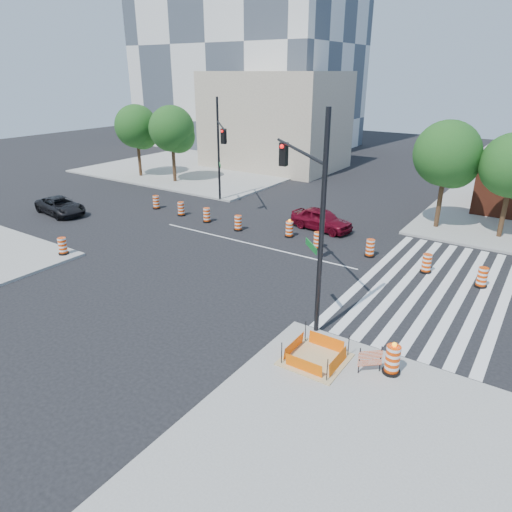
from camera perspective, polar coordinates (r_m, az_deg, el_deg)
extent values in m
plane|color=black|center=(28.39, -0.53, 1.49)|extent=(120.00, 120.00, 0.00)
cube|color=gray|center=(52.76, -5.69, 11.16)|extent=(22.00, 22.00, 0.15)
cube|color=silver|center=(25.13, 14.30, -2.04)|extent=(0.45, 13.50, 0.01)
cube|color=silver|center=(24.89, 16.23, -2.50)|extent=(0.45, 13.50, 0.01)
cube|color=silver|center=(24.67, 18.20, -2.96)|extent=(0.45, 13.50, 0.01)
cube|color=silver|center=(24.49, 20.21, -3.42)|extent=(0.45, 13.50, 0.01)
cube|color=silver|center=(24.34, 22.24, -3.89)|extent=(0.45, 13.50, 0.01)
cube|color=silver|center=(24.22, 24.30, -4.36)|extent=(0.45, 13.50, 0.01)
cube|color=silver|center=(24.13, 26.37, -4.83)|extent=(0.45, 13.50, 0.01)
cube|color=silver|center=(24.08, 28.47, -5.29)|extent=(0.45, 13.50, 0.01)
cube|color=silver|center=(28.39, -0.53, 1.50)|extent=(14.00, 0.12, 0.01)
cube|color=tan|center=(17.30, 7.38, -12.68)|extent=(2.20, 2.20, 0.05)
cube|color=#F56104|center=(16.50, 5.96, -13.49)|extent=(1.44, 0.02, 0.55)
cube|color=#F56104|center=(17.85, 8.76, -10.61)|extent=(1.44, 0.02, 0.55)
cube|color=#F56104|center=(17.50, 4.75, -11.13)|extent=(0.02, 1.44, 0.55)
cube|color=#F56104|center=(16.86, 10.21, -12.87)|extent=(0.02, 1.44, 0.55)
cylinder|color=black|center=(16.75, 3.22, -12.05)|extent=(0.04, 0.04, 0.90)
cylinder|color=black|center=(16.08, 8.89, -13.94)|extent=(0.04, 0.04, 0.90)
cylinder|color=black|center=(18.08, 6.20, -9.34)|extent=(0.04, 0.04, 0.90)
cylinder|color=black|center=(17.47, 11.50, -10.94)|extent=(0.04, 0.04, 0.90)
cube|color=tan|center=(51.81, 2.40, 16.56)|extent=(14.00, 10.00, 10.00)
imported|color=#5E0817|center=(31.13, 8.19, 4.57)|extent=(4.49, 2.28, 1.47)
imported|color=black|center=(37.31, -23.26, 5.77)|extent=(4.82, 2.69, 1.27)
cylinder|color=black|center=(17.26, 8.22, 3.37)|extent=(0.20, 0.20, 8.73)
cylinder|color=black|center=(19.71, 5.32, 13.03)|extent=(4.81, 4.64, 0.13)
cube|color=black|center=(21.97, 3.47, 12.58)|extent=(0.35, 0.31, 1.09)
sphere|color=#FF0C0C|center=(21.75, 3.25, 13.51)|extent=(0.20, 0.20, 0.20)
cube|color=#0C591E|center=(18.59, 6.91, 1.25)|extent=(0.97, 0.94, 0.27)
cylinder|color=black|center=(37.47, -4.71, 13.09)|extent=(0.18, 0.18, 8.04)
cylinder|color=black|center=(34.20, -4.42, 15.98)|extent=(4.19, 4.50, 0.12)
cube|color=black|center=(32.17, -4.07, 14.70)|extent=(0.32, 0.28, 1.00)
sphere|color=#FF0C0C|center=(31.99, -4.29, 15.29)|extent=(0.18, 0.18, 0.18)
cube|color=#0C591E|center=(36.66, -4.53, 11.30)|extent=(0.85, 0.91, 0.25)
cylinder|color=black|center=(17.20, 16.51, -13.66)|extent=(0.63, 0.63, 0.10)
cylinder|color=#E73D04|center=(16.90, 16.70, -12.21)|extent=(0.50, 0.50, 1.00)
sphere|color=#FF990C|center=(16.59, 16.92, -10.56)|extent=(0.17, 0.17, 0.17)
cylinder|color=black|center=(28.69, -22.89, 0.32)|extent=(0.58, 0.58, 0.10)
cylinder|color=#E73D04|center=(28.53, -23.03, 1.22)|extent=(0.46, 0.46, 0.91)
cube|color=#E73D04|center=(16.67, 14.13, -11.89)|extent=(0.68, 0.60, 0.29)
cube|color=#E73D04|center=(16.85, 14.03, -12.81)|extent=(0.68, 0.60, 0.22)
cylinder|color=black|center=(16.65, 12.79, -12.63)|extent=(0.04, 0.04, 1.02)
cylinder|color=black|center=(16.91, 15.32, -12.30)|extent=(0.04, 0.04, 1.02)
cylinder|color=#382314|center=(48.14, -14.42, 12.14)|extent=(0.31, 0.31, 4.44)
sphere|color=#154A18|center=(47.77, -14.74, 15.41)|extent=(4.16, 4.16, 4.16)
sphere|color=#154A18|center=(47.68, -13.99, 14.62)|extent=(3.05, 3.05, 3.05)
sphere|color=#154A18|center=(47.97, -15.19, 14.89)|extent=(2.77, 2.77, 2.77)
cylinder|color=#382314|center=(44.95, -10.26, 11.84)|extent=(0.33, 0.33, 4.49)
sphere|color=#154A18|center=(44.55, -10.51, 15.38)|extent=(4.21, 4.21, 4.21)
sphere|color=#154A18|center=(44.50, -9.67, 14.52)|extent=(3.09, 3.09, 3.09)
sphere|color=#154A18|center=(44.74, -11.05, 14.83)|extent=(2.81, 2.81, 2.81)
cylinder|color=#382314|center=(33.03, 22.06, 6.94)|extent=(0.31, 0.31, 4.52)
sphere|color=#154A18|center=(32.48, 22.77, 11.74)|extent=(4.23, 4.23, 4.23)
sphere|color=#154A18|center=(32.79, 23.54, 10.44)|extent=(3.11, 3.11, 3.11)
sphere|color=#154A18|center=(32.44, 21.91, 11.08)|extent=(2.82, 2.82, 2.82)
cylinder|color=#382314|center=(32.71, 28.67, 5.40)|extent=(0.30, 0.30, 4.19)
sphere|color=#154A18|center=(32.10, 28.69, 9.25)|extent=(2.62, 2.62, 2.62)
cylinder|color=black|center=(36.75, -12.31, 5.89)|extent=(0.60, 0.60, 0.10)
cylinder|color=#E73D04|center=(36.62, -12.38, 6.64)|extent=(0.48, 0.48, 0.95)
cylinder|color=black|center=(34.61, -9.30, 5.11)|extent=(0.60, 0.60, 0.10)
cylinder|color=#E73D04|center=(34.47, -9.35, 5.91)|extent=(0.48, 0.48, 0.95)
cylinder|color=black|center=(32.81, -6.15, 4.33)|extent=(0.60, 0.60, 0.10)
cylinder|color=#E73D04|center=(32.66, -6.18, 5.17)|extent=(0.48, 0.48, 0.95)
cylinder|color=black|center=(30.92, -2.24, 3.33)|extent=(0.60, 0.60, 0.10)
cylinder|color=#E73D04|center=(30.76, -2.25, 4.21)|extent=(0.48, 0.48, 0.95)
cylinder|color=black|center=(29.76, 4.16, 2.52)|extent=(0.60, 0.60, 0.10)
cylinder|color=#E73D04|center=(29.59, 4.19, 3.43)|extent=(0.48, 0.48, 0.95)
sphere|color=#FF990C|center=(29.42, 4.22, 4.45)|extent=(0.16, 0.16, 0.16)
cylinder|color=black|center=(27.95, 7.65, 1.06)|extent=(0.60, 0.60, 0.10)
cylinder|color=#E73D04|center=(27.78, 7.70, 2.02)|extent=(0.48, 0.48, 0.95)
cylinder|color=black|center=(27.32, 13.98, 0.07)|extent=(0.60, 0.60, 0.10)
cylinder|color=#E73D04|center=(27.14, 14.08, 1.05)|extent=(0.48, 0.48, 0.95)
cylinder|color=black|center=(26.05, 20.41, -1.81)|extent=(0.60, 0.60, 0.10)
cylinder|color=#E73D04|center=(25.86, 20.56, -0.80)|extent=(0.48, 0.48, 0.95)
cylinder|color=black|center=(25.42, 26.24, -3.36)|extent=(0.60, 0.60, 0.10)
cylinder|color=#E73D04|center=(25.23, 26.43, -2.33)|extent=(0.48, 0.48, 0.95)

